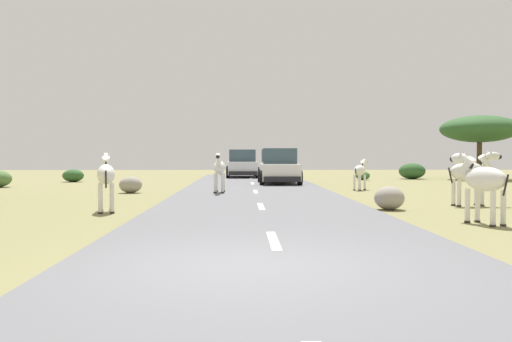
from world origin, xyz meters
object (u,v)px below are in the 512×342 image
Objects in this scene: car_1 at (242,164)px; rock_0 at (389,198)px; bush_4 at (412,171)px; tree_0 at (480,129)px; rock_1 at (131,185)px; zebra_0 at (219,168)px; zebra_3 at (360,171)px; car_0 at (279,167)px; bush_0 at (73,176)px; zebra_1 at (471,172)px; bush_2 at (363,176)px; zebra_4 at (106,175)px; zebra_2 at (482,180)px.

car_1 is 20.62m from rock_0.
tree_0 is at bearing -6.06° from bush_4.
bush_4 is at bearing 38.56° from rock_1.
tree_0 is at bearing -140.87° from zebra_0.
zebra_0 reaches higher than zebra_3.
car_0 is 11.31m from bush_0.
car_1 reaches higher than rock_1.
car_0 is at bearing -146.34° from bush_4.
bush_4 is at bearing 157.13° from zebra_1.
bush_2 is 0.97× the size of rock_0.
zebra_0 is at bearing 53.78° from zebra_4.
tree_0 is (15.11, 11.78, 2.02)m from zebra_0.
car_0 is (5.39, 12.97, -0.11)m from zebra_4.
zebra_0 is at bearing -129.47° from zebra_3.
zebra_1 reaches higher than zebra_2.
bush_2 is at bearing 6.53° from bush_0.
zebra_1 is at bearing -102.05° from bush_4.
bush_0 is at bearing 27.18° from car_1.
tree_0 reaches higher than bush_2.
bush_0 is at bearing -13.48° from car_0.
rock_1 is (-10.95, 5.58, -0.66)m from zebra_1.
zebra_3 is at bearing -26.89° from bush_0.
bush_4 is (11.18, 12.19, -0.50)m from zebra_0.
car_1 is 4.98× the size of rock_1.
bush_0 is (-15.78, 14.22, -0.64)m from zebra_1.
bush_4 is at bearing 56.25° from zebra_2.
zebra_3 is at bearing -159.59° from zebra_0.
zebra_1 is at bearing -45.23° from zebra_3.
zebra_1 is at bearing -42.01° from bush_0.
bush_0 is 0.71× the size of bush_4.
zebra_2 is at bearing 124.53° from zebra_0.
rock_0 is (3.97, -20.22, -0.53)m from car_1.
zebra_2 is (-1.49, -4.09, -0.02)m from zebra_1.
bush_0 is at bearing -175.56° from zebra_3.
zebra_2 is 9.11m from zebra_4.
zebra_0 is 7.09m from car_0.
rock_0 is (-6.34, -18.26, -0.16)m from bush_4.
rock_1 is (-11.37, -10.49, 0.07)m from bush_2.
zebra_4 reaches higher than bush_4.
car_0 is (2.71, 6.55, -0.13)m from zebra_0.
car_0 is at bearing 81.76° from zebra_2.
bush_4 is 1.81× the size of rock_1.
zebra_0 is 13.59m from bush_2.
car_1 is 3.87× the size of bush_0.
zebra_0 reaches higher than zebra_2.
zebra_0 is 0.96× the size of zebra_1.
car_1 is at bearing 28.59° from bush_0.
zebra_2 is at bearing -57.64° from zebra_3.
zebra_4 is at bearing 68.53° from zebra_0.
zebra_4 reaches higher than zebra_2.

